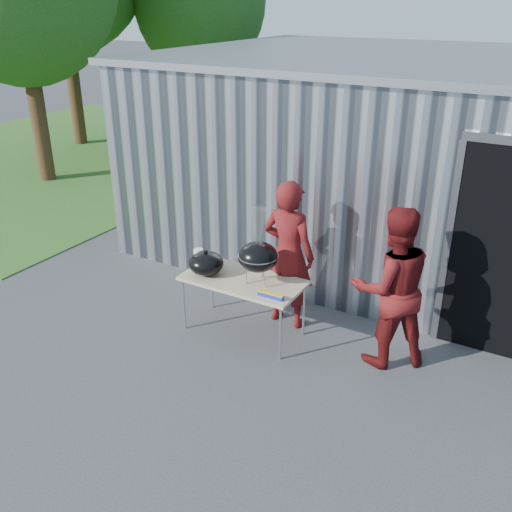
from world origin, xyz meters
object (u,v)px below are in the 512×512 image
Objects in this scene: folding_table at (243,282)px; person_cook at (288,254)px; person_bystander at (391,287)px; kettle_grill at (258,252)px.

folding_table is 0.78× the size of person_cook.
person_bystander is at bearing 174.51° from person_cook.
person_cook is at bearing -45.45° from person_bystander.
folding_table is at bearing -179.31° from kettle_grill.
folding_table is 0.50m from kettle_grill.
person_bystander is at bearing 11.04° from kettle_grill.
person_bystander reaches higher than kettle_grill.
person_cook is at bearing 54.49° from folding_table.
folding_table is at bearing 57.26° from person_cook.
folding_table is 1.58× the size of kettle_grill.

